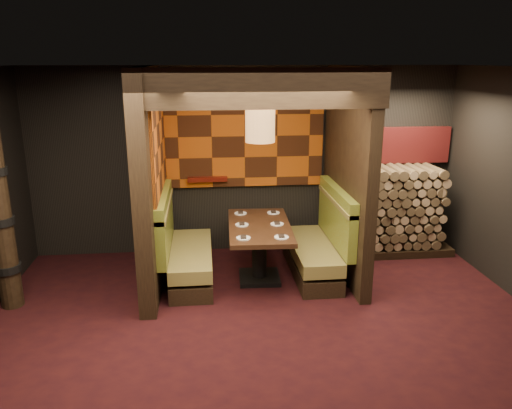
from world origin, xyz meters
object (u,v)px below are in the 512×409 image
Objects in this scene: booth_bench_left at (183,252)px; pendant_lamp at (260,124)px; totem_column at (0,214)px; dining_table at (259,241)px; booth_bench_right at (319,247)px; firewood_stack at (395,210)px.

booth_bench_left is 2.04m from pendant_lamp.
pendant_lamp is 0.39× the size of totem_column.
booth_bench_left is 1.04× the size of dining_table.
pendant_lamp is at bearing -168.79° from booth_bench_right.
pendant_lamp reaches higher than dining_table.
booth_bench_left is 0.92× the size of firewood_stack.
booth_bench_left is at bearing 180.00° from booth_bench_right.
totem_column is 5.50m from firewood_stack.
firewood_stack is at bearing 20.34° from dining_table.
totem_column reaches higher than booth_bench_right.
pendant_lamp is at bearing -90.00° from dining_table.
dining_table is 1.66× the size of pendant_lamp.
dining_table is 2.36m from firewood_stack.
booth_bench_left is 1.00× the size of booth_bench_right.
firewood_stack reaches higher than dining_table.
dining_table is at bearing -159.66° from firewood_stack.
pendant_lamp is (0.00, -0.05, 1.59)m from dining_table.
booth_bench_right reaches higher than dining_table.
booth_bench_right is at bearing -152.65° from firewood_stack.
booth_bench_right is at bearing 0.00° from booth_bench_left.
dining_table is at bearing 90.00° from pendant_lamp.
firewood_stack is (3.25, 0.70, 0.28)m from booth_bench_left.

